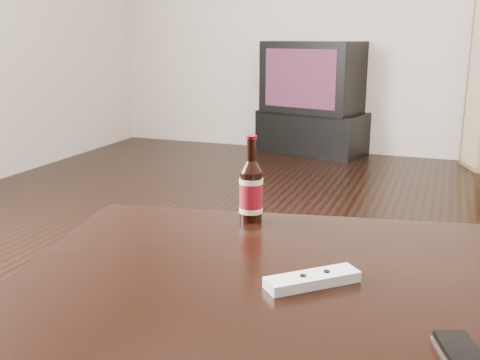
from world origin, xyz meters
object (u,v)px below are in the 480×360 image
(tv, at_px, (314,77))
(phone, at_px, (460,353))
(coffee_table, at_px, (346,308))
(tv_stand, at_px, (312,132))
(remote, at_px, (312,279))
(beer_bottle, at_px, (251,191))

(tv, xyz_separation_m, phone, (1.10, -3.74, -0.12))
(coffee_table, bearing_deg, tv_stand, 104.29)
(tv_stand, height_order, remote, remote)
(phone, xyz_separation_m, remote, (-0.26, 0.17, 0.00))
(coffee_table, bearing_deg, remote, -136.29)
(beer_bottle, bearing_deg, phone, -44.59)
(tv, distance_m, beer_bottle, 3.30)
(coffee_table, distance_m, phone, 0.31)
(phone, bearing_deg, remote, 127.63)
(tv_stand, bearing_deg, remote, -62.22)
(tv_stand, height_order, coffee_table, coffee_table)
(tv_stand, bearing_deg, coffee_table, -61.12)
(tv_stand, relative_size, phone, 7.35)
(tv, xyz_separation_m, remote, (0.84, -3.57, -0.12))
(tv_stand, distance_m, phone, 3.91)
(beer_bottle, height_order, phone, beer_bottle)
(phone, bearing_deg, tv, 87.06)
(tv, distance_m, remote, 3.67)
(tv_stand, xyz_separation_m, phone, (1.10, -3.74, 0.33))
(tv, bearing_deg, beer_bottle, -64.94)
(coffee_table, relative_size, beer_bottle, 6.53)
(tv_stand, bearing_deg, tv, -90.00)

